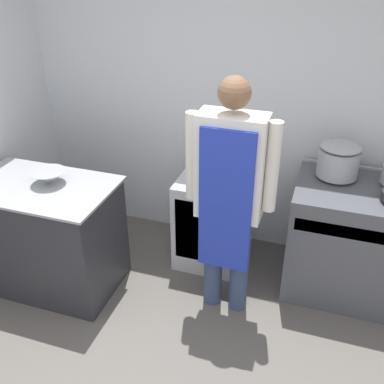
# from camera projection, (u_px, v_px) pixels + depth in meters

# --- Properties ---
(wall_back) EXTENTS (8.00, 0.05, 2.70)m
(wall_back) POSITION_uv_depth(u_px,v_px,m) (226.00, 99.00, 3.77)
(wall_back) COLOR silver
(wall_back) RESTS_ON ground_plane
(prep_counter) EXTENTS (1.11, 0.70, 0.91)m
(prep_counter) POSITION_uv_depth(u_px,v_px,m) (49.00, 236.00, 3.58)
(prep_counter) COLOR #2D2D33
(prep_counter) RESTS_ON ground_plane
(stove) EXTENTS (1.00, 0.73, 0.94)m
(stove) POSITION_uv_depth(u_px,v_px,m) (355.00, 240.00, 3.52)
(stove) COLOR #4C4F56
(stove) RESTS_ON ground_plane
(fridge_unit) EXTENTS (0.56, 0.65, 0.81)m
(fridge_unit) POSITION_uv_depth(u_px,v_px,m) (214.00, 217.00, 3.92)
(fridge_unit) COLOR silver
(fridge_unit) RESTS_ON ground_plane
(person_cook) EXTENTS (0.63, 0.24, 1.81)m
(person_cook) POSITION_uv_depth(u_px,v_px,m) (230.00, 189.00, 3.06)
(person_cook) COLOR #38476B
(person_cook) RESTS_ON ground_plane
(mixing_bowl) EXTENTS (0.26, 0.26, 0.10)m
(mixing_bowl) POSITION_uv_depth(u_px,v_px,m) (49.00, 177.00, 3.37)
(mixing_bowl) COLOR #9EA0A8
(mixing_bowl) RESTS_ON prep_counter
(stock_pot) EXTENTS (0.31, 0.31, 0.26)m
(stock_pot) POSITION_uv_depth(u_px,v_px,m) (339.00, 159.00, 3.39)
(stock_pot) COLOR #9EA0A8
(stock_pot) RESTS_ON stove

